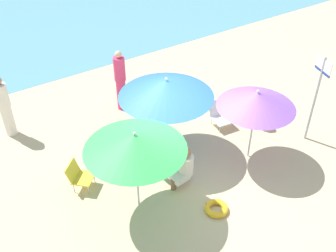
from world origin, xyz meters
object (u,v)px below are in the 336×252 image
at_px(beach_chair_b, 150,106).
at_px(person_c, 120,80).
at_px(umbrella_purple, 257,100).
at_px(person_b, 253,110).
at_px(beach_chair_c, 79,175).
at_px(person_a, 184,167).
at_px(swim_ring, 216,208).
at_px(umbrella_blue, 166,88).
at_px(umbrella_green, 135,142).
at_px(warning_sign, 318,88).
at_px(beach_chair_a, 220,114).
at_px(person_d, 4,106).

relative_size(beach_chair_b, person_c, 0.42).
height_order(umbrella_purple, person_b, umbrella_purple).
bearing_deg(beach_chair_c, person_a, 14.36).
distance_m(person_c, swim_ring, 4.39).
xyz_separation_m(umbrella_blue, person_a, (-0.36, -1.22, -1.19)).
xyz_separation_m(umbrella_green, warning_sign, (4.54, -0.41, -0.17)).
bearing_deg(umbrella_blue, beach_chair_a, 0.80).
height_order(beach_chair_b, person_c, person_c).
relative_size(beach_chair_b, swim_ring, 1.49).
xyz_separation_m(beach_chair_c, swim_ring, (1.99, -2.15, -0.27)).
xyz_separation_m(beach_chair_a, person_b, (0.72, -0.45, 0.12)).
relative_size(umbrella_purple, person_d, 1.10).
distance_m(umbrella_green, warning_sign, 4.56).
bearing_deg(swim_ring, beach_chair_c, 132.83).
bearing_deg(person_c, person_b, -61.06).
height_order(person_c, swim_ring, person_c).
distance_m(umbrella_purple, warning_sign, 1.67).
bearing_deg(umbrella_purple, swim_ring, -152.19).
height_order(person_a, person_d, person_d).
xyz_separation_m(beach_chair_b, person_d, (-3.30, 1.31, 0.48)).
height_order(umbrella_blue, person_a, umbrella_blue).
xyz_separation_m(beach_chair_a, warning_sign, (1.39, -1.65, 1.15)).
distance_m(umbrella_blue, warning_sign, 3.47).
relative_size(person_c, person_d, 1.05).
bearing_deg(umbrella_purple, beach_chair_b, 111.85).
height_order(beach_chair_a, swim_ring, beach_chair_a).
bearing_deg(warning_sign, beach_chair_b, 150.45).
height_order(beach_chair_c, person_c, person_c).
relative_size(umbrella_blue, person_a, 2.29).
relative_size(umbrella_blue, swim_ring, 4.44).
xyz_separation_m(umbrella_green, person_d, (-1.46, 3.82, -0.80)).
bearing_deg(swim_ring, person_d, 118.86).
distance_m(umbrella_blue, umbrella_green, 1.92).
bearing_deg(person_b, beach_chair_b, 28.85).
height_order(umbrella_blue, person_b, umbrella_blue).
distance_m(beach_chair_b, person_c, 1.03).
relative_size(beach_chair_a, beach_chair_b, 0.92).
xyz_separation_m(umbrella_green, beach_chair_c, (-0.78, 1.13, -1.30)).
relative_size(umbrella_purple, beach_chair_b, 2.54).
relative_size(person_a, person_c, 0.54).
bearing_deg(person_d, umbrella_green, 25.43).
bearing_deg(person_a, umbrella_blue, -112.16).
relative_size(umbrella_green, warning_sign, 0.86).
bearing_deg(beach_chair_b, swim_ring, 11.90).
bearing_deg(umbrella_purple, person_c, 113.51).
distance_m(beach_chair_c, person_d, 2.82).
xyz_separation_m(beach_chair_b, beach_chair_c, (-2.63, -1.38, -0.02)).
height_order(umbrella_blue, person_c, umbrella_blue).
bearing_deg(person_b, beach_chair_c, 64.95).
distance_m(beach_chair_a, person_d, 5.32).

